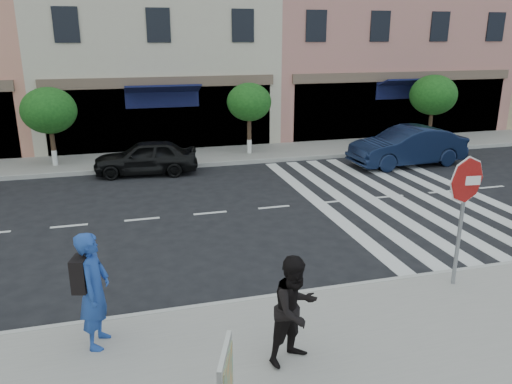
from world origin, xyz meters
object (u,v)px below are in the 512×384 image
Objects in this scene: photographer at (94,290)px; car_far_mid at (146,157)px; stop_sign at (465,194)px; walker at (295,310)px; car_far_right at (407,146)px.

car_far_mid is (1.49, 11.28, -0.49)m from photographer.
stop_sign is at bearing -72.99° from photographer.
walker is at bearing -97.80° from photographer.
car_far_mid is 10.45m from car_far_right.
stop_sign is at bearing -3.46° from walker.
car_far_right is (11.84, 9.85, -0.36)m from photographer.
car_far_mid is at bearing 7.63° from photographer.
car_far_right is at bearing 88.00° from car_far_mid.
walker is 0.37× the size of car_far_right.
car_far_right is at bearing -35.08° from photographer.
photographer is at bearing 133.28° from walker.
walker is at bearing -41.87° from car_far_right.
photographer is 1.12× the size of walker.
photographer is at bearing -53.65° from car_far_right.
photographer is (-7.06, -0.23, -0.97)m from stop_sign.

